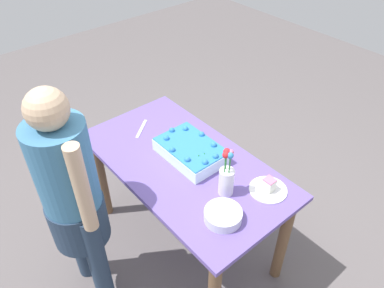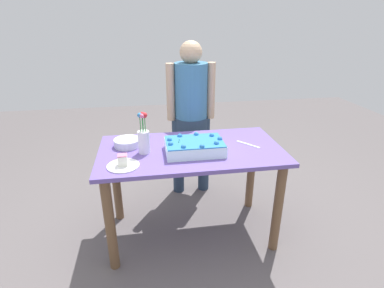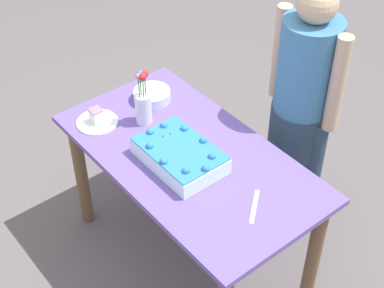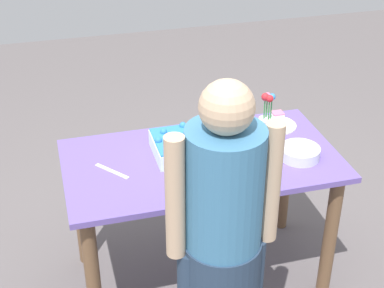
{
  "view_description": "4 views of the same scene",
  "coord_description": "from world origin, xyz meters",
  "px_view_note": "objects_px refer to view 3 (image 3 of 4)",
  "views": [
    {
      "loc": [
        -1.32,
        1.05,
        2.29
      ],
      "look_at": [
        -0.02,
        -0.05,
        0.9
      ],
      "focal_mm": 35.0,
      "sensor_mm": 36.0,
      "label": 1
    },
    {
      "loc": [
        -0.32,
        -2.02,
        1.68
      ],
      "look_at": [
        0.01,
        -0.0,
        0.81
      ],
      "focal_mm": 28.0,
      "sensor_mm": 36.0,
      "label": 2
    },
    {
      "loc": [
        1.64,
        -1.31,
        2.64
      ],
      "look_at": [
        0.08,
        -0.05,
        0.91
      ],
      "focal_mm": 55.0,
      "sensor_mm": 36.0,
      "label": 3
    },
    {
      "loc": [
        0.69,
        2.37,
        2.3
      ],
      "look_at": [
        0.03,
        -0.06,
        0.82
      ],
      "focal_mm": 55.0,
      "sensor_mm": 36.0,
      "label": 4
    }
  ],
  "objects_px": {
    "fruit_bowl": "(152,95)",
    "sheet_cake": "(180,155)",
    "serving_plate_with_slice": "(97,119)",
    "person_standing": "(303,98)",
    "flower_vase": "(143,104)",
    "cake_knife": "(254,207)"
  },
  "relations": [
    {
      "from": "fruit_bowl",
      "to": "sheet_cake",
      "type": "bearing_deg",
      "value": -21.58
    },
    {
      "from": "fruit_bowl",
      "to": "serving_plate_with_slice",
      "type": "bearing_deg",
      "value": -92.65
    },
    {
      "from": "serving_plate_with_slice",
      "to": "person_standing",
      "type": "distance_m",
      "value": 1.06
    },
    {
      "from": "flower_vase",
      "to": "fruit_bowl",
      "type": "xyz_separation_m",
      "value": [
        -0.13,
        0.14,
        -0.08
      ]
    },
    {
      "from": "serving_plate_with_slice",
      "to": "flower_vase",
      "type": "height_order",
      "value": "flower_vase"
    },
    {
      "from": "serving_plate_with_slice",
      "to": "cake_knife",
      "type": "distance_m",
      "value": 0.96
    },
    {
      "from": "cake_knife",
      "to": "fruit_bowl",
      "type": "relative_size",
      "value": 1.03
    },
    {
      "from": "serving_plate_with_slice",
      "to": "fruit_bowl",
      "type": "relative_size",
      "value": 1.08
    },
    {
      "from": "fruit_bowl",
      "to": "cake_knife",
      "type": "bearing_deg",
      "value": -7.33
    },
    {
      "from": "sheet_cake",
      "to": "cake_knife",
      "type": "bearing_deg",
      "value": 9.73
    },
    {
      "from": "cake_knife",
      "to": "fruit_bowl",
      "type": "height_order",
      "value": "fruit_bowl"
    },
    {
      "from": "flower_vase",
      "to": "cake_knife",
      "type": "bearing_deg",
      "value": 1.77
    },
    {
      "from": "sheet_cake",
      "to": "flower_vase",
      "type": "height_order",
      "value": "flower_vase"
    },
    {
      "from": "fruit_bowl",
      "to": "flower_vase",
      "type": "bearing_deg",
      "value": -48.27
    },
    {
      "from": "flower_vase",
      "to": "person_standing",
      "type": "height_order",
      "value": "person_standing"
    },
    {
      "from": "cake_knife",
      "to": "serving_plate_with_slice",
      "type": "bearing_deg",
      "value": 64.44
    },
    {
      "from": "sheet_cake",
      "to": "cake_knife",
      "type": "relative_size",
      "value": 2.04
    },
    {
      "from": "serving_plate_with_slice",
      "to": "flower_vase",
      "type": "distance_m",
      "value": 0.26
    },
    {
      "from": "cake_knife",
      "to": "flower_vase",
      "type": "bearing_deg",
      "value": 53.1
    },
    {
      "from": "fruit_bowl",
      "to": "person_standing",
      "type": "relative_size",
      "value": 0.13
    },
    {
      "from": "cake_knife",
      "to": "sheet_cake",
      "type": "bearing_deg",
      "value": 61.06
    },
    {
      "from": "sheet_cake",
      "to": "flower_vase",
      "type": "relative_size",
      "value": 1.37
    }
  ]
}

